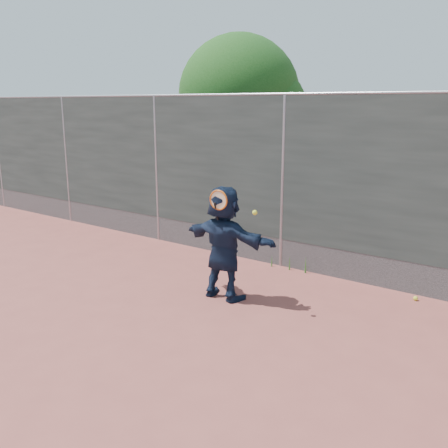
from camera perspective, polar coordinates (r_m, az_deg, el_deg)
The scene contains 7 objects.
ground at distance 6.50m, azimuth -9.50°, elevation -12.57°, with size 80.00×80.00×0.00m, color #9E4C42.
player at distance 7.34m, azimuth 0.00°, elevation -2.16°, with size 1.58×0.50×1.71m, color #142138.
ball_ground at distance 8.00m, azimuth 21.05°, elevation -7.94°, with size 0.07×0.07×0.07m, color yellow.
fence at distance 8.73m, azimuth 6.74°, elevation 5.19°, with size 20.00×0.06×3.03m.
swing_action at distance 6.97m, azimuth -0.24°, elevation 2.48°, with size 0.78×0.13×0.51m.
tree_left at distance 12.73m, azimuth 2.44°, elevation 14.03°, with size 3.15×3.00×4.53m.
weed_clump at distance 8.82m, azimuth 7.77°, elevation -4.43°, with size 0.68×0.07×0.30m.
Camera 1 is at (4.24, -4.02, 2.85)m, focal length 40.00 mm.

